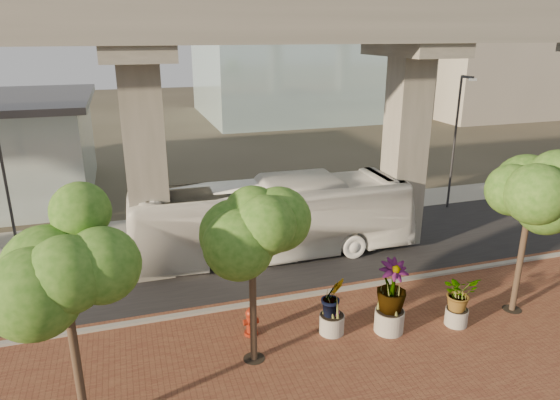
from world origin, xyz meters
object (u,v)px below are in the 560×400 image
object	(u,v)px
parked_car	(560,181)
planter_front	(459,295)
fire_hydrant	(251,321)
transit_bus	(273,219)

from	to	relation	value
parked_car	planter_front	distance (m)	19.76
fire_hydrant	planter_front	bearing A→B (deg)	-12.70
parked_car	planter_front	xyz separation A→B (m)	(-16.17, -11.34, 0.46)
transit_bus	fire_hydrant	distance (m)	6.74
transit_bus	fire_hydrant	xyz separation A→B (m)	(-2.64, -6.07, -1.27)
fire_hydrant	planter_front	world-z (taller)	planter_front
transit_bus	planter_front	size ratio (longest dim) A/B	6.78
planter_front	parked_car	bearing A→B (deg)	35.03
parked_car	fire_hydrant	size ratio (longest dim) A/B	4.51
fire_hydrant	transit_bus	bearing A→B (deg)	66.47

